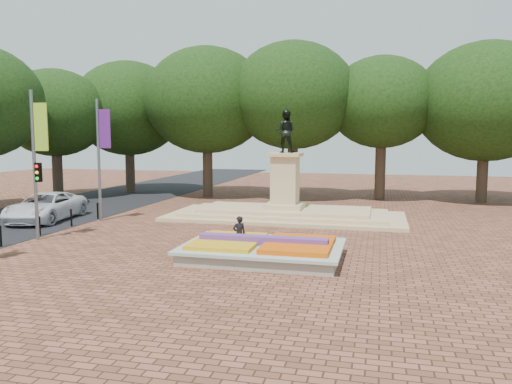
% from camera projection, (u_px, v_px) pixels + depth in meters
% --- Properties ---
extents(ground, '(90.00, 90.00, 0.00)m').
position_uv_depth(ground, '(251.00, 246.00, 22.15)').
color(ground, brown).
rests_on(ground, ground).
extents(asphalt_street, '(9.00, 90.00, 0.02)m').
position_uv_depth(asphalt_street, '(35.00, 216.00, 30.58)').
color(asphalt_street, black).
rests_on(asphalt_street, ground).
extents(flower_bed, '(6.30, 4.30, 0.91)m').
position_uv_depth(flower_bed, '(264.00, 249.00, 19.93)').
color(flower_bed, gray).
rests_on(flower_bed, ground).
extents(monument, '(14.00, 6.00, 6.40)m').
position_uv_depth(monument, '(285.00, 203.00, 29.76)').
color(monument, tan).
rests_on(monument, ground).
extents(tree_row_back, '(44.80, 8.80, 10.43)m').
position_uv_depth(tree_row_back, '(340.00, 113.00, 38.20)').
color(tree_row_back, '#35251C').
rests_on(tree_row_back, ground).
extents(banner_poles, '(0.88, 11.17, 7.00)m').
position_uv_depth(banner_poles, '(32.00, 158.00, 22.88)').
color(banner_poles, slate).
rests_on(banner_poles, ground).
extents(bollard_row, '(0.12, 13.12, 0.98)m').
position_uv_depth(bollard_row, '(21.00, 230.00, 23.22)').
color(bollard_row, black).
rests_on(bollard_row, ground).
extents(van, '(3.45, 6.16, 1.63)m').
position_uv_depth(van, '(45.00, 207.00, 28.86)').
color(van, silver).
rests_on(van, ground).
extents(pedestrian, '(0.67, 0.60, 1.53)m').
position_uv_depth(pedestrian, '(239.00, 234.00, 21.10)').
color(pedestrian, black).
rests_on(pedestrian, ground).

